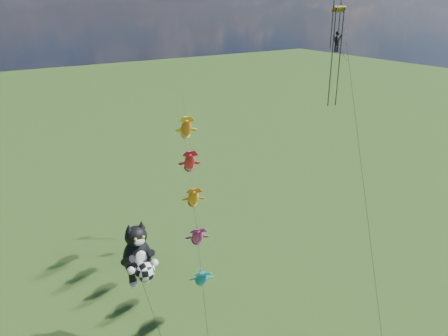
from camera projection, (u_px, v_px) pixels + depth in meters
cat_kite_rig at (139, 256)px, 28.86m from camera, size 2.21×4.05×9.83m
fish_windsock_rig at (193, 198)px, 33.98m from camera, size 6.29×14.77×15.66m
parafoil_rig at (339, 36)px, 35.30m from camera, size 8.83×15.70×27.03m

